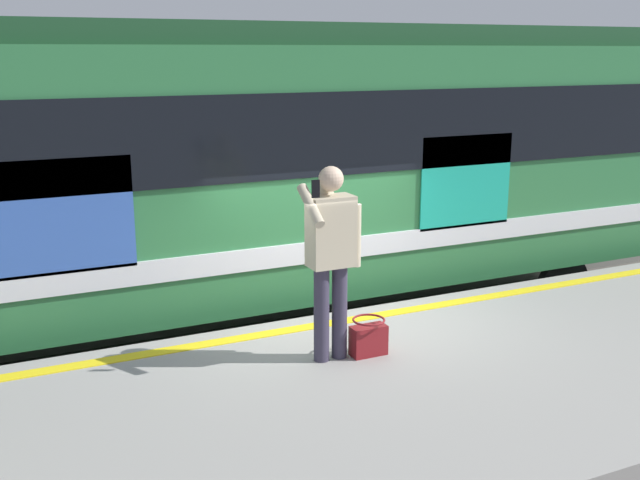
# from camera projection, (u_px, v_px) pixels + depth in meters

# --- Properties ---
(ground_plane) EXTENTS (23.91, 23.91, 0.00)m
(ground_plane) POSITION_uv_depth(u_px,v_px,m) (331.00, 400.00, 8.33)
(ground_plane) COLOR #4C4742
(platform) EXTENTS (15.14, 3.63, 1.02)m
(platform) POSITION_uv_depth(u_px,v_px,m) (422.00, 431.00, 6.61)
(platform) COLOR gray
(platform) RESTS_ON ground
(safety_line) EXTENTS (14.84, 0.16, 0.01)m
(safety_line) POSITION_uv_depth(u_px,v_px,m) (344.00, 321.00, 7.82)
(safety_line) COLOR yellow
(safety_line) RESTS_ON platform
(track_rail_near) EXTENTS (19.69, 0.08, 0.16)m
(track_rail_near) POSITION_uv_depth(u_px,v_px,m) (287.00, 353.00, 9.41)
(track_rail_near) COLOR slate
(track_rail_near) RESTS_ON ground
(track_rail_far) EXTENTS (19.69, 0.08, 0.16)m
(track_rail_far) POSITION_uv_depth(u_px,v_px,m) (248.00, 317.00, 10.66)
(track_rail_far) COLOR slate
(track_rail_far) RESTS_ON ground
(train_carriage) EXTENTS (13.07, 3.10, 3.88)m
(train_carriage) POSITION_uv_depth(u_px,v_px,m) (240.00, 156.00, 9.32)
(train_carriage) COLOR #2D723F
(train_carriage) RESTS_ON ground
(passenger) EXTENTS (0.57, 0.55, 1.77)m
(passenger) POSITION_uv_depth(u_px,v_px,m) (331.00, 247.00, 6.63)
(passenger) COLOR #383347
(passenger) RESTS_ON platform
(handbag) EXTENTS (0.33, 0.30, 0.35)m
(handbag) POSITION_uv_depth(u_px,v_px,m) (368.00, 338.00, 6.92)
(handbag) COLOR maroon
(handbag) RESTS_ON platform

